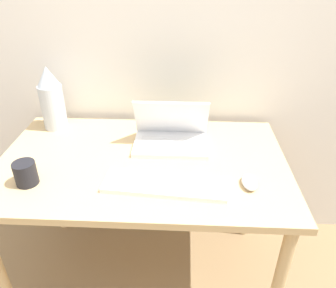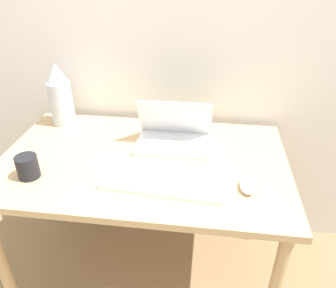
{
  "view_description": "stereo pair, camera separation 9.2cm",
  "coord_description": "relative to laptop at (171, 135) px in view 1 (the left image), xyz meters",
  "views": [
    {
      "loc": [
        0.17,
        -0.79,
        1.52
      ],
      "look_at": [
        0.11,
        0.35,
        0.84
      ],
      "focal_mm": 35.0,
      "sensor_mm": 36.0,
      "label": 1
    },
    {
      "loc": [
        0.26,
        -0.79,
        1.52
      ],
      "look_at": [
        0.11,
        0.35,
        0.84
      ],
      "focal_mm": 35.0,
      "sensor_mm": 36.0,
      "label": 2
    }
  ],
  "objects": [
    {
      "name": "wall_back",
      "position": [
        -0.12,
        0.31,
        0.46
      ],
      "size": [
        6.0,
        0.05,
        2.5
      ],
      "color": "white",
      "rests_on": "ground_plane"
    },
    {
      "name": "desk",
      "position": [
        -0.12,
        -0.14,
        -0.14
      ],
      "size": [
        1.25,
        0.76,
        0.74
      ],
      "color": "tan",
      "rests_on": "ground_plane"
    },
    {
      "name": "laptop",
      "position": [
        0.0,
        0.0,
        0.0
      ],
      "size": [
        0.34,
        0.22,
        0.22
      ],
      "color": "white",
      "rests_on": "desk"
    },
    {
      "name": "keyboard",
      "position": [
        -0.01,
        -0.32,
        -0.04
      ],
      "size": [
        0.48,
        0.18,
        0.02
      ],
      "color": "white",
      "rests_on": "desk"
    },
    {
      "name": "mouse",
      "position": [
        0.32,
        -0.3,
        -0.03
      ],
      "size": [
        0.06,
        0.1,
        0.03
      ],
      "color": "silver",
      "rests_on": "desk"
    },
    {
      "name": "vase",
      "position": [
        -0.59,
        0.14,
        0.11
      ],
      "size": [
        0.11,
        0.11,
        0.32
      ],
      "color": "silver",
      "rests_on": "desk"
    },
    {
      "name": "mug",
      "position": [
        -0.54,
        -0.33,
        -0.0
      ],
      "size": [
        0.09,
        0.09,
        0.09
      ],
      "color": "black",
      "rests_on": "desk"
    }
  ]
}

